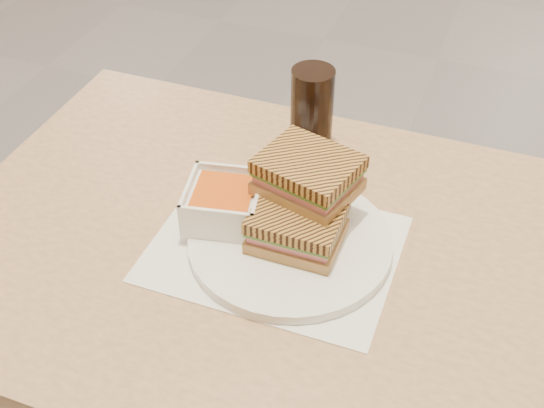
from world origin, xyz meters
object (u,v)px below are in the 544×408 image
(panini_lower, at_px, (297,226))
(soup_bowl, at_px, (224,204))
(main_table, at_px, (341,316))
(cola_glass, at_px, (312,111))
(plate, at_px, (290,242))

(panini_lower, bearing_deg, soup_bowl, 174.70)
(soup_bowl, distance_m, panini_lower, 0.12)
(main_table, height_order, soup_bowl, soup_bowl)
(main_table, relative_size, cola_glass, 8.00)
(plate, bearing_deg, cola_glass, 101.41)
(main_table, height_order, plate, plate)
(soup_bowl, bearing_deg, cola_glass, 75.77)
(panini_lower, bearing_deg, cola_glass, 103.64)
(main_table, distance_m, soup_bowl, 0.25)
(plate, xyz_separation_m, panini_lower, (0.01, -0.00, 0.04))
(plate, relative_size, panini_lower, 2.35)
(main_table, bearing_deg, panini_lower, 178.92)
(plate, bearing_deg, soup_bowl, 174.94)
(main_table, relative_size, plate, 4.11)
(main_table, relative_size, panini_lower, 9.68)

